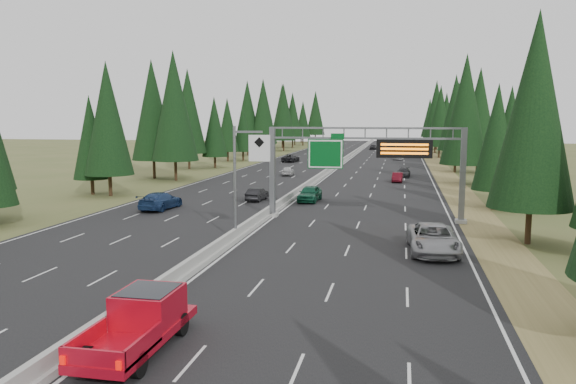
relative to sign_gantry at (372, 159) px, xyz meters
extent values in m
cube|color=black|center=(-8.92, 45.12, -5.23)|extent=(32.00, 260.00, 0.08)
cube|color=olive|center=(8.88, 45.12, -5.24)|extent=(3.60, 260.00, 0.06)
cube|color=#4A5728|center=(-26.72, 45.12, -5.24)|extent=(3.60, 260.00, 0.06)
cube|color=gray|center=(-8.92, 45.12, -5.04)|extent=(0.70, 260.00, 0.30)
cube|color=gray|center=(-8.92, 45.12, -4.64)|extent=(0.30, 260.00, 0.60)
cube|color=slate|center=(-8.57, 0.12, -1.29)|extent=(0.45, 0.45, 7.80)
cube|color=gray|center=(-8.57, 0.12, -5.04)|extent=(0.90, 0.90, 0.30)
cube|color=slate|center=(7.28, 0.12, -1.29)|extent=(0.45, 0.45, 7.80)
cube|color=gray|center=(7.28, 0.12, -5.04)|extent=(0.90, 0.90, 0.30)
cube|color=slate|center=(-0.64, 0.12, 2.53)|extent=(15.85, 0.35, 0.16)
cube|color=slate|center=(-0.64, 0.12, 1.69)|extent=(15.85, 0.35, 0.16)
cube|color=#054C19|center=(-3.92, -0.13, 0.36)|extent=(3.00, 0.10, 2.50)
cube|color=silver|center=(-3.92, -0.19, 0.36)|extent=(2.85, 0.02, 2.35)
cube|color=#054C19|center=(-2.92, -0.13, 1.86)|extent=(1.10, 0.10, 0.45)
cube|color=black|center=(2.58, -0.18, 0.86)|extent=(4.50, 0.40, 1.50)
cube|color=orange|center=(2.58, -0.40, 1.21)|extent=(3.80, 0.02, 0.18)
cube|color=orange|center=(2.58, -0.40, 0.86)|extent=(3.80, 0.02, 0.18)
cube|color=orange|center=(2.58, -0.40, 0.51)|extent=(3.80, 0.02, 0.18)
cylinder|color=slate|center=(-8.92, -9.88, -1.19)|extent=(0.20, 0.20, 8.00)
cube|color=gray|center=(-8.92, -9.88, -5.09)|extent=(0.50, 0.50, 0.20)
cube|color=slate|center=(-7.92, -9.88, 2.41)|extent=(2.00, 0.15, 0.15)
cube|color=silver|center=(-7.12, -10.00, 1.31)|extent=(1.50, 0.06, 1.80)
cylinder|color=black|center=(11.05, -6.63, -4.01)|extent=(0.40, 0.40, 2.52)
cone|color=black|center=(11.05, -6.63, 3.86)|extent=(5.67, 5.67, 13.23)
cylinder|color=black|center=(11.07, 8.42, -4.32)|extent=(0.40, 0.40, 1.90)
cone|color=black|center=(11.07, 8.42, 1.62)|extent=(4.28, 4.28, 9.98)
cylinder|color=black|center=(14.90, 10.82, -4.07)|extent=(0.40, 0.40, 2.40)
cone|color=black|center=(14.90, 10.82, 3.44)|extent=(5.40, 5.40, 12.61)
cylinder|color=black|center=(10.24, 28.81, -3.92)|extent=(0.40, 0.40, 2.70)
cone|color=black|center=(10.24, 28.81, 4.51)|extent=(6.07, 6.07, 14.16)
cylinder|color=black|center=(15.33, 25.98, -4.26)|extent=(0.40, 0.40, 2.02)
cone|color=black|center=(15.33, 25.98, 2.04)|extent=(4.54, 4.54, 10.58)
cylinder|color=black|center=(10.83, 46.66, -4.23)|extent=(0.40, 0.40, 2.07)
cone|color=black|center=(10.83, 46.66, 2.24)|extent=(4.66, 4.66, 10.87)
cylinder|color=black|center=(14.11, 45.73, -3.94)|extent=(0.40, 0.40, 2.65)
cone|color=black|center=(14.11, 45.73, 4.33)|extent=(5.96, 5.96, 13.91)
cylinder|color=black|center=(11.95, 62.51, -3.92)|extent=(0.40, 0.40, 2.69)
cone|color=black|center=(11.95, 62.51, 4.49)|extent=(6.05, 6.05, 14.13)
cylinder|color=black|center=(16.06, 63.13, -3.91)|extent=(0.40, 0.40, 2.72)
cone|color=black|center=(16.06, 63.13, 4.59)|extent=(6.12, 6.12, 14.28)
cylinder|color=black|center=(10.40, 80.78, -4.00)|extent=(0.40, 0.40, 2.54)
cone|color=black|center=(10.40, 80.78, 3.95)|extent=(5.72, 5.72, 13.35)
cylinder|color=black|center=(14.33, 81.81, -4.23)|extent=(0.40, 0.40, 2.09)
cone|color=black|center=(14.33, 81.81, 2.29)|extent=(4.69, 4.69, 10.95)
cylinder|color=black|center=(10.47, 98.64, -3.82)|extent=(0.40, 0.40, 2.89)
cone|color=black|center=(10.47, 98.64, 5.22)|extent=(6.51, 6.51, 15.19)
cylinder|color=black|center=(15.54, 96.80, -3.86)|extent=(0.40, 0.40, 2.82)
cone|color=black|center=(15.54, 96.80, 4.95)|extent=(6.34, 6.34, 14.79)
cylinder|color=black|center=(11.80, 115.27, -4.08)|extent=(0.40, 0.40, 2.38)
cone|color=black|center=(11.80, 115.27, 3.35)|extent=(5.35, 5.35, 12.48)
cylinder|color=black|center=(14.21, 116.15, -3.99)|extent=(0.40, 0.40, 2.55)
cone|color=black|center=(14.21, 116.15, 3.98)|extent=(5.74, 5.74, 13.40)
cylinder|color=black|center=(11.10, 134.19, -4.16)|extent=(0.40, 0.40, 2.21)
cone|color=black|center=(11.10, 134.19, 2.74)|extent=(4.97, 4.97, 11.60)
cylinder|color=black|center=(14.54, 134.88, -4.19)|extent=(0.40, 0.40, 2.15)
cone|color=black|center=(14.54, 134.88, 2.54)|extent=(4.85, 4.85, 11.31)
cylinder|color=black|center=(11.31, 151.10, -4.03)|extent=(0.40, 0.40, 2.48)
cone|color=black|center=(11.31, 151.10, 3.71)|extent=(5.57, 5.57, 13.00)
cylinder|color=black|center=(15.05, 154.11, -4.38)|extent=(0.40, 0.40, 1.78)
cone|color=black|center=(15.05, 154.11, 1.18)|extent=(4.01, 4.01, 9.35)
cylinder|color=black|center=(-29.46, 9.95, -4.08)|extent=(0.40, 0.40, 2.38)
cone|color=black|center=(-29.46, 9.95, 3.37)|extent=(5.36, 5.36, 12.51)
cylinder|color=black|center=(-32.03, 10.57, -4.37)|extent=(0.40, 0.40, 1.80)
cone|color=black|center=(-32.03, 10.57, 1.25)|extent=(4.04, 4.04, 9.44)
cylinder|color=black|center=(-28.24, 25.62, -3.84)|extent=(0.40, 0.40, 2.85)
cone|color=black|center=(-28.24, 25.62, 5.07)|extent=(6.42, 6.42, 14.98)
cylinder|color=black|center=(-32.60, 28.14, -3.91)|extent=(0.40, 0.40, 2.72)
cone|color=black|center=(-32.60, 28.14, 4.58)|extent=(6.11, 6.11, 14.26)
cylinder|color=black|center=(-29.81, 46.90, -4.27)|extent=(0.40, 0.40, 1.99)
cone|color=black|center=(-29.81, 46.90, 1.95)|extent=(4.48, 4.48, 10.46)
cylinder|color=black|center=(-33.51, 44.08, -3.90)|extent=(0.40, 0.40, 2.73)
cone|color=black|center=(-33.51, 44.08, 4.62)|extent=(6.14, 6.14, 14.32)
cylinder|color=black|center=(-29.84, 64.84, -4.33)|extent=(0.40, 0.40, 1.88)
cone|color=black|center=(-29.84, 64.84, 1.54)|extent=(4.22, 4.22, 9.86)
cylinder|color=black|center=(-32.11, 61.55, -4.25)|extent=(0.40, 0.40, 2.04)
cone|color=black|center=(-32.11, 61.55, 2.11)|extent=(4.58, 4.58, 10.69)
cylinder|color=black|center=(-29.49, 80.89, -3.84)|extent=(0.40, 0.40, 2.86)
cone|color=black|center=(-29.49, 80.89, 5.08)|extent=(6.42, 6.42, 14.99)
cylinder|color=black|center=(-33.27, 80.80, -3.87)|extent=(0.40, 0.40, 2.79)
cone|color=black|center=(-33.27, 80.80, 4.85)|extent=(6.28, 6.28, 14.65)
cylinder|color=black|center=(-28.73, 100.22, -3.84)|extent=(0.40, 0.40, 2.86)
cone|color=black|center=(-28.73, 100.22, 5.09)|extent=(6.43, 6.43, 15.01)
cylinder|color=black|center=(-32.80, 99.72, -4.38)|extent=(0.40, 0.40, 1.77)
cone|color=black|center=(-32.80, 99.72, 1.17)|extent=(3.99, 3.99, 9.32)
cylinder|color=black|center=(-29.79, 118.11, -3.95)|extent=(0.40, 0.40, 2.63)
cone|color=black|center=(-29.79, 118.11, 4.28)|extent=(5.93, 5.93, 13.83)
cylinder|color=black|center=(-32.58, 116.45, -3.76)|extent=(0.40, 0.40, 3.02)
cone|color=black|center=(-32.58, 116.45, 5.70)|extent=(6.81, 6.81, 15.88)
cylinder|color=black|center=(-29.44, 133.90, -4.12)|extent=(0.40, 0.40, 2.30)
cone|color=black|center=(-29.44, 133.90, 3.07)|extent=(5.17, 5.17, 12.07)
cylinder|color=black|center=(-32.17, 134.16, -4.27)|extent=(0.40, 0.40, 1.99)
cone|color=black|center=(-32.17, 134.16, 1.95)|extent=(4.48, 4.48, 10.46)
cylinder|color=black|center=(-27.97, 151.10, -3.80)|extent=(0.40, 0.40, 2.95)
cone|color=black|center=(-27.97, 151.10, 5.41)|extent=(6.63, 6.63, 15.47)
cylinder|color=black|center=(-33.42, 152.90, -4.30)|extent=(0.40, 0.40, 1.95)
cone|color=black|center=(-33.42, 152.90, 1.78)|extent=(4.38, 4.38, 10.21)
imported|color=#9A9B9F|center=(4.49, -10.89, -4.29)|extent=(3.35, 6.64, 1.80)
cylinder|color=black|center=(-7.88, -30.79, -4.74)|extent=(0.34, 0.90, 0.90)
cylinder|color=black|center=(-5.96, -30.79, -4.74)|extent=(0.34, 0.90, 0.90)
cylinder|color=black|center=(-7.88, -27.08, -4.74)|extent=(0.34, 0.90, 0.90)
cylinder|color=black|center=(-5.96, -27.08, -4.74)|extent=(0.34, 0.90, 0.90)
cube|color=#B50B1D|center=(-6.92, -28.88, -4.57)|extent=(2.25, 6.30, 0.34)
cube|color=#B50B1D|center=(-6.92, -27.87, -3.78)|extent=(2.14, 2.47, 1.24)
cube|color=black|center=(-6.92, -27.87, -3.45)|extent=(1.91, 2.14, 0.62)
cube|color=#B50B1D|center=(-7.99, -30.57, -4.18)|extent=(0.11, 2.70, 0.67)
cube|color=#B50B1D|center=(-5.85, -30.57, -4.18)|extent=(0.11, 2.70, 0.67)
cube|color=#B50B1D|center=(-6.92, -31.92, -4.18)|extent=(2.25, 0.11, 0.67)
imported|color=#124E34|center=(-6.84, 9.70, -4.36)|extent=(2.19, 4.94, 1.65)
imported|color=#4F0B15|center=(1.89, 29.90, -4.55)|extent=(1.51, 3.92, 1.27)
imported|color=black|center=(2.71, 36.86, -4.53)|extent=(2.10, 4.65, 1.32)
imported|color=white|center=(1.71, 72.23, -4.55)|extent=(2.26, 4.68, 1.29)
imported|color=black|center=(-5.55, 110.69, -4.46)|extent=(1.82, 4.31, 1.46)
imported|color=black|center=(-12.34, 9.22, -4.53)|extent=(1.64, 4.06, 1.31)
imported|color=navy|center=(-19.83, 1.84, -4.37)|extent=(2.67, 5.79, 1.64)
imported|color=#BBBBBB|center=(-14.44, 35.68, -4.50)|extent=(2.01, 4.17, 1.37)
imported|color=black|center=(-19.23, 62.03, -4.42)|extent=(2.96, 5.71, 1.54)
camera|label=1|loc=(2.40, -47.04, 3.29)|focal=35.00mm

